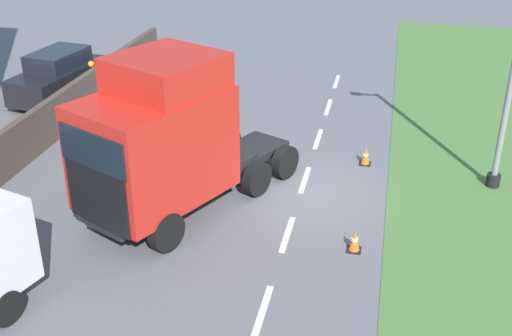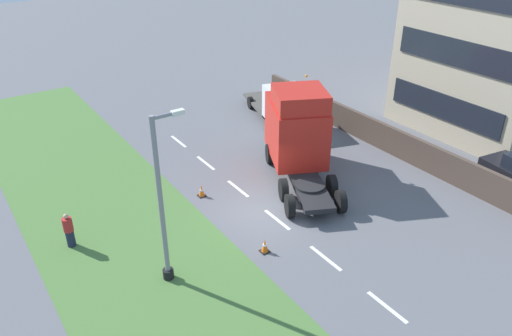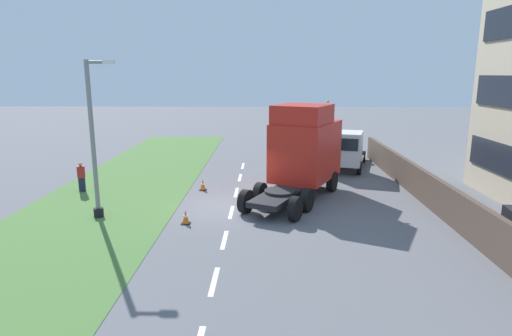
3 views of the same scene
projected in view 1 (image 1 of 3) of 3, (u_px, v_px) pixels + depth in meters
The scene contains 8 objects.
ground_plane at pixel (301, 190), 19.09m from camera, with size 120.00×120.00×0.00m, color slate.
lane_markings at pixel (305, 180), 19.71m from camera, with size 0.16×21.00×0.00m.
boundary_wall at pixel (23, 141), 20.47m from camera, with size 0.25×24.00×1.51m.
lorry_cab at pixel (163, 141), 16.73m from camera, with size 5.22×7.19×4.65m.
parked_car at pixel (59, 76), 25.78m from camera, with size 2.49×4.66×1.97m.
lamp_post at pixel (507, 95), 18.05m from camera, with size 1.32×0.40×6.51m.
traffic_cone_lead at pixel (366, 156), 20.58m from camera, with size 0.36×0.36×0.58m.
traffic_cone_trailing at pixel (355, 241), 16.10m from camera, with size 0.36×0.36×0.58m.
Camera 1 is at (-2.24, 16.72, 9.06)m, focal length 45.00 mm.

